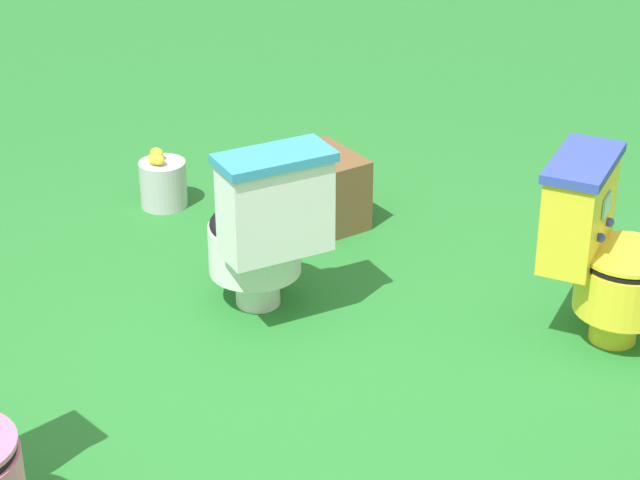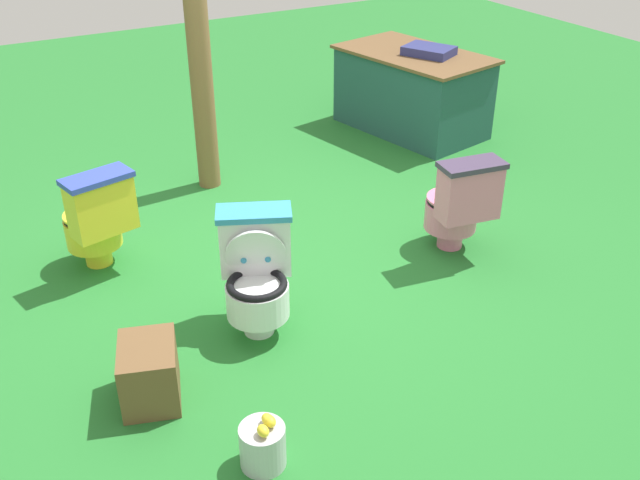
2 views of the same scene
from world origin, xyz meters
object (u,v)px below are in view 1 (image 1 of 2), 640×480
at_px(small_crate, 322,189).
at_px(toilet_yellow, 604,250).
at_px(lemon_bucket, 163,182).
at_px(toilet_white, 264,228).

bearing_deg(small_crate, toilet_yellow, 174.86).
height_order(toilet_yellow, small_crate, toilet_yellow).
relative_size(toilet_yellow, lemon_bucket, 2.63).
relative_size(toilet_yellow, small_crate, 1.92).
distance_m(toilet_white, toilet_yellow, 1.29).
height_order(toilet_yellow, lemon_bucket, toilet_yellow).
height_order(small_crate, lemon_bucket, small_crate).
bearing_deg(toilet_yellow, small_crate, -107.81).
bearing_deg(lemon_bucket, small_crate, -155.92).
xyz_separation_m(toilet_yellow, small_crate, (1.43, -0.13, -0.20)).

